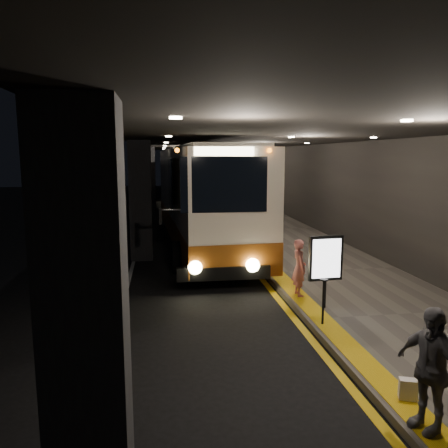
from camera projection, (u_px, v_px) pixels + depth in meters
ground at (189, 289)px, 12.76m from camera, size 90.00×90.00×0.00m
lane_line_white at (136, 253)px, 17.40m from camera, size 0.12×50.00×0.01m
kerb_stripe_yellow at (238, 250)px, 17.98m from camera, size 0.18×50.00×0.01m
sidewalk at (294, 247)px, 18.30m from camera, size 4.50×50.00×0.15m
tactile_strip at (250, 246)px, 18.02m from camera, size 0.50×50.00×0.01m
terminal_wall at (348, 176)px, 18.16m from camera, size 0.10×50.00×6.00m
support_columns at (141, 201)px, 16.12m from camera, size 0.80×24.80×4.40m
canopy at (242, 137)px, 17.28m from camera, size 9.00×50.00×0.40m
coach_main at (202, 201)px, 18.30m from camera, size 3.45×13.26×4.10m
coach_second at (186, 187)px, 29.17m from camera, size 3.16×12.02×3.74m
coach_third at (180, 175)px, 43.24m from camera, size 2.88×13.04×4.09m
passenger_boarding at (299, 268)px, 11.56m from camera, size 0.39×0.57×1.53m
passenger_waiting_grey at (430, 369)px, 5.85m from camera, size 0.83×1.14×1.74m
bag_plain at (408, 389)px, 6.67m from camera, size 0.30×0.24×0.33m
info_sign at (326, 260)px, 10.55m from camera, size 0.86×0.18×1.80m
stanchion_post at (323, 302)px, 9.60m from camera, size 0.05×0.05×1.02m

